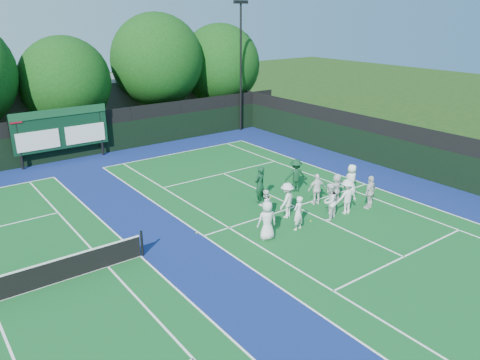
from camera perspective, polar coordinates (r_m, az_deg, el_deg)
ground at (r=23.23m, az=8.42°, el=-4.04°), size 120.00×120.00×0.00m
court_apron at (r=20.58m, az=-5.68°, el=-7.19°), size 34.00×32.00×0.01m
near_court at (r=23.88m, az=6.74°, el=-3.25°), size 11.05×23.85×0.01m
back_fence at (r=33.17m, az=-19.37°, el=4.83°), size 34.00×0.08×3.00m
divider_fence_right at (r=30.03m, az=19.53°, el=3.32°), size 0.08×32.00×3.00m
scoreboard at (r=32.32m, az=-21.01°, el=5.79°), size 6.00×0.21×3.55m
clubhouse at (r=41.68m, az=-17.69°, el=8.83°), size 18.00×6.00×4.00m
light_pole_right at (r=38.20m, az=0.09°, el=15.33°), size 1.20×0.30×10.12m
tree_c at (r=36.22m, az=-20.31°, el=10.93°), size 6.40×6.40×7.81m
tree_d at (r=38.78m, az=-9.92°, el=13.95°), size 7.26×7.26×9.34m
tree_e at (r=41.90m, az=-2.33°, el=13.69°), size 6.88×6.88×8.44m
tennis_ball_0 at (r=22.32m, az=8.62°, el=-4.98°), size 0.07×0.07×0.07m
tennis_ball_1 at (r=23.71m, az=6.81°, el=-3.36°), size 0.07×0.07×0.07m
tennis_ball_2 at (r=24.31m, az=12.64°, el=-3.12°), size 0.07×0.07×0.07m
tennis_ball_3 at (r=21.04m, az=-5.32°, el=-6.45°), size 0.07×0.07×0.07m
tennis_ball_4 at (r=24.88m, az=3.78°, el=-2.12°), size 0.07×0.07×0.07m
tennis_ball_5 at (r=26.68m, az=12.98°, el=-1.05°), size 0.07×0.07×0.07m
player_front_0 at (r=20.17m, az=3.32°, el=-4.93°), size 0.98×0.77×1.76m
player_front_1 at (r=21.18m, az=7.10°, el=-4.02°), size 0.65×0.49×1.61m
player_front_2 at (r=22.40m, az=10.82°, el=-2.60°), size 1.05×0.92×1.81m
player_front_3 at (r=23.22m, az=12.88°, el=-1.99°), size 1.25×0.88×1.77m
player_front_4 at (r=24.13m, az=15.58°, el=-1.43°), size 1.08×0.63×1.73m
player_back_0 at (r=22.09m, az=3.08°, el=-3.03°), size 0.73×0.58×1.49m
player_back_1 at (r=22.36m, az=5.74°, el=-2.47°), size 1.28×1.01×1.74m
player_back_2 at (r=24.06m, az=9.35°, el=-1.11°), size 1.05×0.69×1.65m
player_back_3 at (r=24.66m, az=11.69°, el=-0.90°), size 1.48×0.82×1.52m
player_back_4 at (r=25.67m, az=13.41°, el=0.02°), size 0.90×0.65×1.70m
coach_left at (r=23.94m, az=2.44°, el=-0.59°), size 0.80×0.62×1.94m
coach_right at (r=25.63m, az=6.82°, el=0.56°), size 1.36×1.12×1.84m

